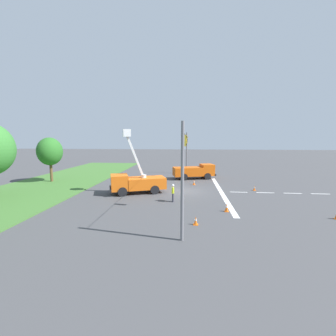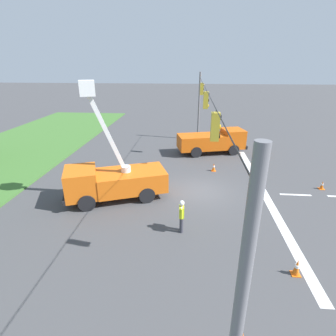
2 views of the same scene
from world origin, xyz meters
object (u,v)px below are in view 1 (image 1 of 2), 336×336
at_px(utility_truck_support_near, 195,171).
at_px(traffic_cone_mid_left, 196,221).
at_px(traffic_cone_foreground_right, 254,188).
at_px(traffic_cone_mid_right, 227,207).
at_px(tree_east, 50,152).
at_px(utility_truck_bucket_lift, 136,181).
at_px(road_worker, 173,192).
at_px(traffic_cone_foreground_left, 194,182).

relative_size(utility_truck_support_near, traffic_cone_mid_left, 10.44).
relative_size(traffic_cone_foreground_right, traffic_cone_mid_left, 0.95).
height_order(traffic_cone_foreground_right, traffic_cone_mid_right, traffic_cone_mid_right).
bearing_deg(tree_east, traffic_cone_mid_left, -125.34).
relative_size(utility_truck_support_near, traffic_cone_foreground_right, 10.95).
height_order(tree_east, traffic_cone_foreground_right, tree_east).
distance_m(utility_truck_bucket_lift, utility_truck_support_near, 11.95).
height_order(traffic_cone_mid_left, traffic_cone_mid_right, traffic_cone_mid_right).
bearing_deg(traffic_cone_mid_right, utility_truck_bucket_lift, 57.95).
bearing_deg(traffic_cone_foreground_right, tree_east, 84.31).
relative_size(tree_east, traffic_cone_foreground_right, 10.32).
distance_m(tree_east, utility_truck_support_near, 21.13).
distance_m(utility_truck_bucket_lift, traffic_cone_mid_left, 11.07).
xyz_separation_m(traffic_cone_mid_left, traffic_cone_mid_right, (3.20, -2.72, 0.06)).
bearing_deg(utility_truck_bucket_lift, road_worker, -125.86).
bearing_deg(traffic_cone_foreground_left, utility_truck_support_near, -2.45).
bearing_deg(road_worker, traffic_cone_foreground_left, -15.12).
relative_size(utility_truck_bucket_lift, traffic_cone_foreground_left, 10.60).
distance_m(road_worker, traffic_cone_mid_right, 5.45).
relative_size(traffic_cone_mid_left, traffic_cone_mid_right, 0.87).
distance_m(road_worker, traffic_cone_foreground_left, 8.65).
distance_m(road_worker, traffic_cone_mid_left, 6.16).
relative_size(traffic_cone_foreground_left, traffic_cone_mid_left, 1.06).
bearing_deg(traffic_cone_foreground_right, utility_truck_support_near, 43.61).
height_order(utility_truck_support_near, traffic_cone_foreground_left, utility_truck_support_near).
xyz_separation_m(tree_east, utility_truck_bucket_lift, (-5.24, -13.55, -2.99)).
bearing_deg(utility_truck_bucket_lift, traffic_cone_foreground_left, -52.17).
xyz_separation_m(utility_truck_support_near, traffic_cone_foreground_right, (-7.28, -6.93, -0.89)).
bearing_deg(utility_truck_support_near, traffic_cone_foreground_left, 177.55).
height_order(traffic_cone_foreground_left, traffic_cone_mid_right, traffic_cone_mid_right).
xyz_separation_m(road_worker, traffic_cone_foreground_left, (8.33, -2.25, -0.67)).
xyz_separation_m(traffic_cone_foreground_left, traffic_cone_mid_right, (-10.89, -2.52, 0.03)).
bearing_deg(utility_truck_support_near, traffic_cone_mid_right, -171.49).
bearing_deg(traffic_cone_mid_right, traffic_cone_mid_left, 139.69).
bearing_deg(traffic_cone_mid_left, traffic_cone_foreground_left, -0.79).
xyz_separation_m(utility_truck_bucket_lift, traffic_cone_mid_left, (-8.94, -6.45, -1.05)).
bearing_deg(traffic_cone_mid_left, utility_truck_bucket_lift, 35.79).
bearing_deg(traffic_cone_mid_left, tree_east, 54.66).
bearing_deg(traffic_cone_mid_left, traffic_cone_mid_right, -40.31).
distance_m(utility_truck_support_near, traffic_cone_foreground_left, 4.72).
bearing_deg(tree_east, utility_truck_support_near, -77.40).
xyz_separation_m(traffic_cone_foreground_right, traffic_cone_mid_left, (-11.46, 7.33, 0.02)).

